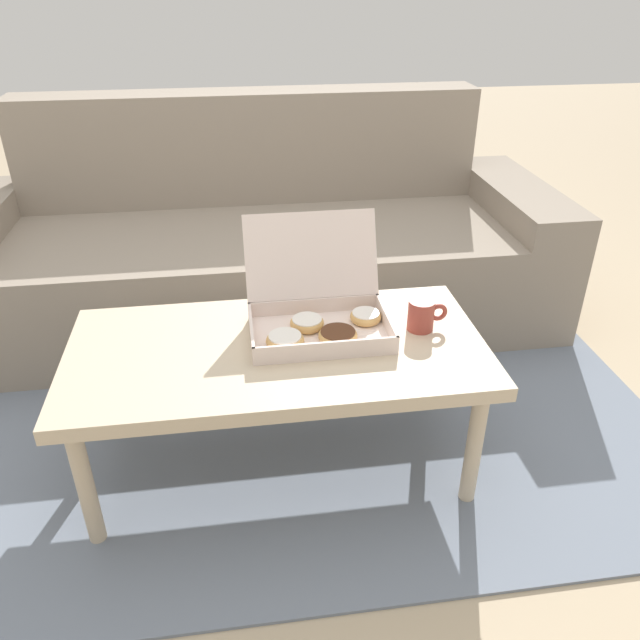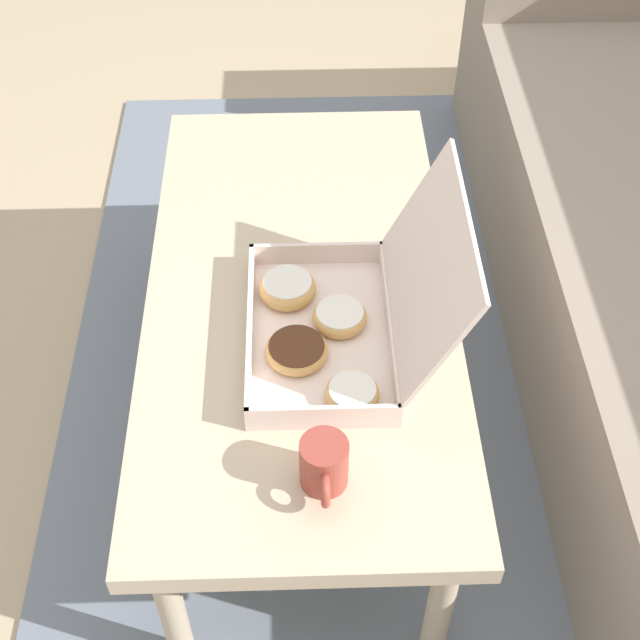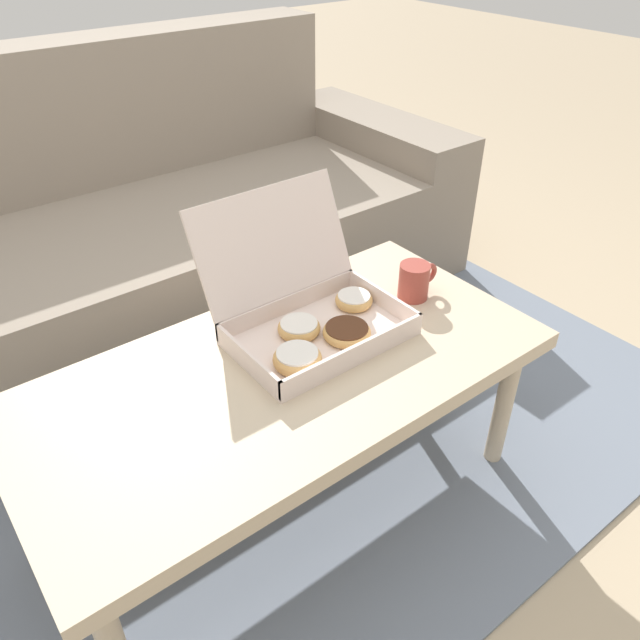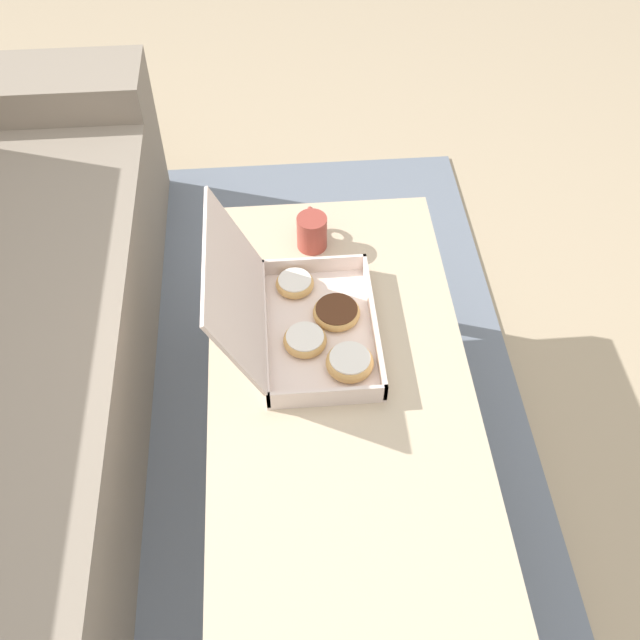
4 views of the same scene
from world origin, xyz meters
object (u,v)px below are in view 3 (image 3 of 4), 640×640
coffee_table (284,383)px  coffee_mug (415,281)px  pastry_box (311,313)px  couch (114,249)px

coffee_table → coffee_mug: (0.41, 0.03, 0.09)m
coffee_mug → coffee_table: bearing=-175.7°
pastry_box → couch: bearing=97.7°
coffee_table → pastry_box: (0.12, 0.07, 0.09)m
couch → pastry_box: (0.12, -0.89, 0.18)m
couch → coffee_mug: bearing=-66.3°
pastry_box → coffee_mug: bearing=-7.0°
coffee_table → pastry_box: bearing=28.6°
couch → pastry_box: 0.92m
couch → pastry_box: size_ratio=6.24×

